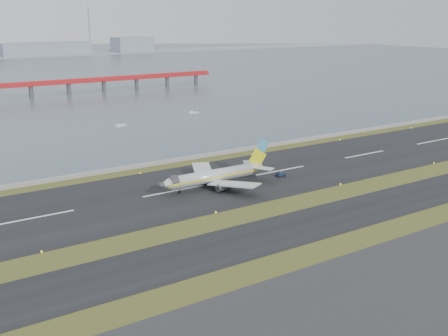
% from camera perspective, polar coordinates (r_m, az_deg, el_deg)
% --- Properties ---
extents(ground, '(1000.00, 1000.00, 0.00)m').
position_cam_1_polar(ground, '(140.17, 0.84, -5.48)').
color(ground, '#404C1B').
rests_on(ground, ground).
extents(apron_strip, '(1000.00, 50.00, 0.10)m').
position_cam_1_polar(apron_strip, '(104.01, 18.89, -14.14)').
color(apron_strip, '#2F2F32').
rests_on(apron_strip, ground).
extents(taxiway_strip, '(1000.00, 18.00, 0.10)m').
position_cam_1_polar(taxiway_strip, '(131.16, 3.85, -7.00)').
color(taxiway_strip, black).
rests_on(taxiway_strip, ground).
extents(runway_strip, '(1000.00, 45.00, 0.10)m').
position_cam_1_polar(runway_strip, '(164.34, -5.11, -2.36)').
color(runway_strip, black).
rests_on(runway_strip, ground).
extents(seawall, '(1000.00, 2.50, 1.00)m').
position_cam_1_polar(seawall, '(190.07, -9.49, 0.08)').
color(seawall, '#969690').
rests_on(seawall, ground).
extents(red_pier, '(260.00, 5.00, 10.20)m').
position_cam_1_polar(red_pier, '(372.46, -19.05, 7.94)').
color(red_pier, red).
rests_on(red_pier, ground).
extents(airliner, '(38.52, 32.89, 12.80)m').
position_cam_1_polar(airliner, '(167.16, -0.83, -0.77)').
color(airliner, silver).
rests_on(airliner, ground).
extents(pushback_tug, '(2.91, 1.77, 1.84)m').
position_cam_1_polar(pushback_tug, '(178.84, 5.76, -0.62)').
color(pushback_tug, '#16223D').
rests_on(pushback_tug, ground).
extents(workboat_near, '(6.60, 4.21, 1.53)m').
position_cam_1_polar(workboat_near, '(263.15, -10.50, 4.26)').
color(workboat_near, silver).
rests_on(workboat_near, ground).
extents(workboat_far, '(6.01, 1.94, 1.46)m').
position_cam_1_polar(workboat_far, '(294.04, -3.19, 5.64)').
color(workboat_far, silver).
rests_on(workboat_far, ground).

